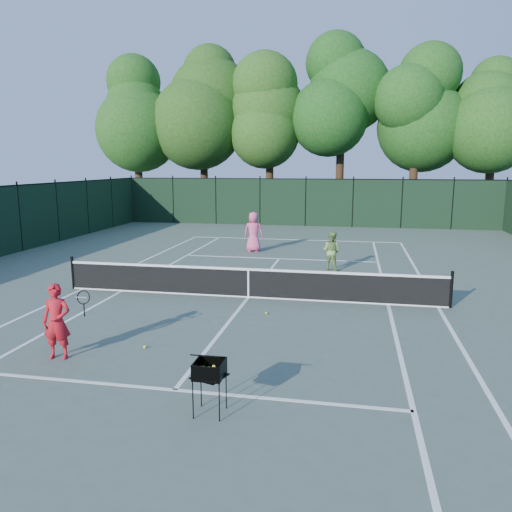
% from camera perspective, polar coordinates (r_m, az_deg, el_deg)
% --- Properties ---
extents(ground, '(90.00, 90.00, 0.00)m').
position_cam_1_polar(ground, '(15.16, -0.88, -4.76)').
color(ground, '#49594D').
rests_on(ground, ground).
extents(sideline_doubles_left, '(0.10, 23.77, 0.01)m').
position_cam_1_polar(sideline_doubles_left, '(17.12, -19.18, -3.57)').
color(sideline_doubles_left, white).
rests_on(sideline_doubles_left, ground).
extents(sideline_doubles_right, '(0.10, 23.77, 0.01)m').
position_cam_1_polar(sideline_doubles_right, '(15.06, 20.10, -5.52)').
color(sideline_doubles_right, white).
rests_on(sideline_doubles_right, ground).
extents(sideline_singles_left, '(0.10, 23.77, 0.01)m').
position_cam_1_polar(sideline_singles_left, '(16.48, -15.05, -3.87)').
color(sideline_singles_left, white).
rests_on(sideline_singles_left, ground).
extents(sideline_singles_right, '(0.10, 23.77, 0.01)m').
position_cam_1_polar(sideline_singles_right, '(14.90, 14.88, -5.39)').
color(sideline_singles_right, white).
rests_on(sideline_singles_right, ground).
extents(baseline_far, '(10.97, 0.10, 0.01)m').
position_cam_1_polar(baseline_far, '(26.67, 4.39, 1.88)').
color(baseline_far, white).
rests_on(baseline_far, ground).
extents(service_line_near, '(8.23, 0.10, 0.01)m').
position_cam_1_polar(service_line_near, '(9.36, -9.25, -14.87)').
color(service_line_near, white).
rests_on(service_line_near, ground).
extents(service_line_far, '(8.23, 0.10, 0.01)m').
position_cam_1_polar(service_line_far, '(21.31, 2.67, -0.30)').
color(service_line_far, white).
rests_on(service_line_far, ground).
extents(center_service_line, '(0.10, 12.80, 0.01)m').
position_cam_1_polar(center_service_line, '(15.16, -0.88, -4.75)').
color(center_service_line, white).
rests_on(center_service_line, ground).
extents(tennis_net, '(11.69, 0.09, 1.06)m').
position_cam_1_polar(tennis_net, '(15.04, -0.88, -3.01)').
color(tennis_net, black).
rests_on(tennis_net, ground).
extents(fence_far, '(24.00, 0.05, 3.00)m').
position_cam_1_polar(fence_far, '(32.55, 5.69, 6.07)').
color(fence_far, black).
rests_on(fence_far, ground).
extents(tree_0, '(6.40, 6.40, 13.14)m').
position_cam_1_polar(tree_0, '(39.45, -13.57, 16.29)').
color(tree_0, black).
rests_on(tree_0, ground).
extents(tree_1, '(6.80, 6.80, 13.98)m').
position_cam_1_polar(tree_1, '(38.24, -6.11, 17.51)').
color(tree_1, black).
rests_on(tree_1, ground).
extents(tree_2, '(6.00, 6.00, 12.40)m').
position_cam_1_polar(tree_2, '(36.80, 1.61, 16.33)').
color(tree_2, black).
rests_on(tree_2, ground).
extents(tree_3, '(7.00, 7.00, 14.45)m').
position_cam_1_polar(tree_3, '(36.97, 9.83, 18.16)').
color(tree_3, black).
rests_on(tree_3, ground).
extents(tree_4, '(6.20, 6.20, 12.97)m').
position_cam_1_polar(tree_4, '(36.37, 17.99, 16.57)').
color(tree_4, black).
rests_on(tree_4, ground).
extents(tree_5, '(5.80, 5.80, 12.23)m').
position_cam_1_polar(tree_5, '(37.69, 25.70, 15.17)').
color(tree_5, black).
rests_on(tree_5, ground).
extents(coach, '(0.86, 0.70, 1.59)m').
position_cam_1_polar(coach, '(11.13, -21.80, -6.96)').
color(coach, red).
rests_on(coach, ground).
extents(player_pink, '(0.90, 0.59, 1.83)m').
position_cam_1_polar(player_pink, '(22.90, -0.28, 2.78)').
color(player_pink, '#E55084').
rests_on(player_pink, ground).
extents(player_green, '(0.89, 0.81, 1.48)m').
position_cam_1_polar(player_green, '(19.08, 8.62, 0.57)').
color(player_green, '#7CA351').
rests_on(player_green, ground).
extents(ball_hopper, '(0.60, 0.60, 0.90)m').
position_cam_1_polar(ball_hopper, '(8.20, -5.34, -12.81)').
color(ball_hopper, black).
rests_on(ball_hopper, ground).
extents(loose_ball_near_cart, '(0.07, 0.07, 0.07)m').
position_cam_1_polar(loose_ball_near_cart, '(11.38, -12.60, -10.11)').
color(loose_ball_near_cart, '#EEF632').
rests_on(loose_ball_near_cart, ground).
extents(loose_ball_midcourt, '(0.07, 0.07, 0.07)m').
position_cam_1_polar(loose_ball_midcourt, '(13.51, 1.19, -6.53)').
color(loose_ball_midcourt, gold).
rests_on(loose_ball_midcourt, ground).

